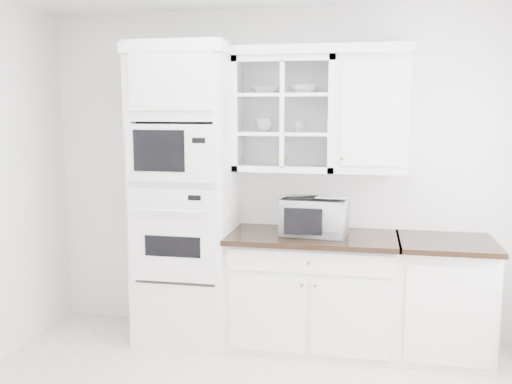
# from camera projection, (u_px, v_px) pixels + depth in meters

# --- Properties ---
(room_shell) EXTENTS (4.00, 3.50, 2.70)m
(room_shell) POSITION_uv_depth(u_px,v_px,m) (252.00, 128.00, 3.41)
(room_shell) COLOR white
(room_shell) RESTS_ON ground
(oven_column) EXTENTS (0.76, 0.68, 2.40)m
(oven_column) POSITION_uv_depth(u_px,v_px,m) (186.00, 195.00, 4.60)
(oven_column) COLOR white
(oven_column) RESTS_ON ground
(base_cabinet_run) EXTENTS (1.32, 0.67, 0.92)m
(base_cabinet_run) POSITION_uv_depth(u_px,v_px,m) (312.00, 290.00, 4.54)
(base_cabinet_run) COLOR white
(base_cabinet_run) RESTS_ON ground
(extra_base_cabinet) EXTENTS (0.72, 0.67, 0.92)m
(extra_base_cabinet) POSITION_uv_depth(u_px,v_px,m) (443.00, 298.00, 4.35)
(extra_base_cabinet) COLOR white
(extra_base_cabinet) RESTS_ON ground
(upper_cabinet_glass) EXTENTS (0.80, 0.33, 0.90)m
(upper_cabinet_glass) POSITION_uv_depth(u_px,v_px,m) (285.00, 114.00, 4.52)
(upper_cabinet_glass) COLOR white
(upper_cabinet_glass) RESTS_ON room_shell
(upper_cabinet_solid) EXTENTS (0.55, 0.33, 0.90)m
(upper_cabinet_solid) POSITION_uv_depth(u_px,v_px,m) (372.00, 114.00, 4.39)
(upper_cabinet_solid) COLOR white
(upper_cabinet_solid) RESTS_ON room_shell
(crown_molding) EXTENTS (2.14, 0.38, 0.07)m
(crown_molding) POSITION_uv_depth(u_px,v_px,m) (272.00, 51.00, 4.44)
(crown_molding) COLOR white
(crown_molding) RESTS_ON room_shell
(countertop_microwave) EXTENTS (0.53, 0.46, 0.29)m
(countertop_microwave) POSITION_uv_depth(u_px,v_px,m) (315.00, 216.00, 4.45)
(countertop_microwave) COLOR white
(countertop_microwave) RESTS_ON base_cabinet_run
(bowl_a) EXTENTS (0.29, 0.29, 0.06)m
(bowl_a) POSITION_uv_depth(u_px,v_px,m) (265.00, 90.00, 4.51)
(bowl_a) COLOR white
(bowl_a) RESTS_ON upper_cabinet_glass
(bowl_b) EXTENTS (0.24, 0.24, 0.07)m
(bowl_b) POSITION_uv_depth(u_px,v_px,m) (303.00, 89.00, 4.47)
(bowl_b) COLOR white
(bowl_b) RESTS_ON upper_cabinet_glass
(cup_a) EXTENTS (0.16, 0.16, 0.11)m
(cup_a) POSITION_uv_depth(u_px,v_px,m) (264.00, 125.00, 4.56)
(cup_a) COLOR white
(cup_a) RESTS_ON upper_cabinet_glass
(cup_b) EXTENTS (0.12, 0.12, 0.09)m
(cup_b) POSITION_uv_depth(u_px,v_px,m) (299.00, 127.00, 4.49)
(cup_b) COLOR white
(cup_b) RESTS_ON upper_cabinet_glass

